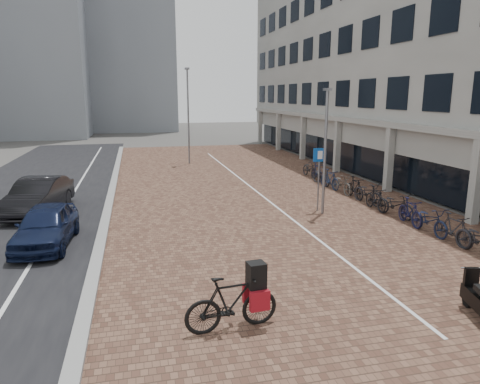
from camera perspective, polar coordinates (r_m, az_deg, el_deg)
name	(u,v)px	position (r m, az deg, el deg)	size (l,w,h in m)	color
ground	(294,290)	(11.70, 6.99, -12.49)	(140.00, 140.00, 0.00)	#474442
plaza_brick	(250,190)	(23.20, 1.37, 0.25)	(14.50, 42.00, 0.04)	brown
street_asphalt	(25,202)	(23.06, -26.11, -1.13)	(8.00, 50.00, 0.03)	black
curb	(111,196)	(22.49, -16.41, -0.50)	(0.35, 42.00, 0.14)	gray
lane_line	(70,199)	(22.69, -21.19, -0.85)	(0.12, 44.00, 0.00)	white
parking_line	(254,189)	(23.24, 1.85, 0.34)	(0.10, 30.00, 0.00)	white
office_building	(403,38)	(31.06, 20.42, 18.25)	(8.40, 40.00, 15.00)	#A6A6A1
bg_towers	(37,16)	(60.47, -24.87, 19.99)	(33.00, 23.00, 32.00)	gray
car_navy	(46,226)	(15.96, -23.85, -4.01)	(1.62, 4.03, 1.37)	#0E1634
car_dark	(38,196)	(20.40, -24.68, -0.48)	(1.58, 4.54, 1.50)	black
hero_bike	(232,302)	(9.58, -1.07, -14.05)	(2.11, 0.79, 1.46)	black
parking_sign	(319,169)	(18.95, 10.23, 3.01)	(0.57, 0.11, 2.74)	slate
lamp_near	(325,154)	(18.42, 10.96, 4.91)	(0.12, 0.12, 5.13)	slate
lamp_far	(188,117)	(32.04, -6.72, 9.60)	(0.12, 0.12, 6.71)	gray
bike_row	(366,193)	(20.99, 15.97, -0.11)	(1.19, 15.80, 1.05)	black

